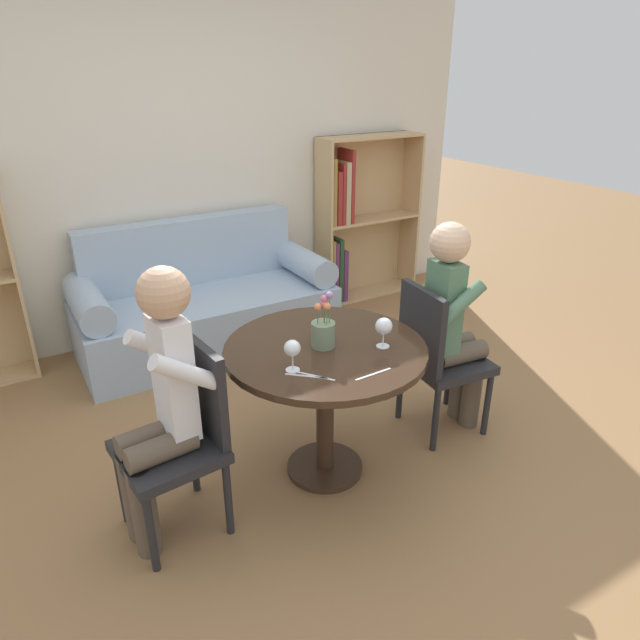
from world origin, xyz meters
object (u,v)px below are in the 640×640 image
(chair_left, at_px, (183,433))
(person_left, at_px, (160,403))
(couch, at_px, (205,306))
(wine_glass_right, at_px, (384,327))
(chair_right, at_px, (437,354))
(wine_glass_left, at_px, (292,349))
(bookshelf_right, at_px, (354,221))
(person_right, at_px, (453,323))
(flower_vase, at_px, (323,330))

(chair_left, xyz_separation_m, person_left, (-0.09, -0.01, 0.19))
(couch, bearing_deg, person_left, -115.02)
(chair_left, relative_size, wine_glass_right, 6.02)
(couch, relative_size, chair_left, 2.06)
(chair_right, height_order, person_left, person_left)
(wine_glass_left, bearing_deg, chair_left, 164.74)
(couch, xyz_separation_m, person_left, (-0.81, -1.74, 0.38))
(bookshelf_right, relative_size, wine_glass_left, 9.63)
(couch, xyz_separation_m, bookshelf_right, (1.52, 0.27, 0.39))
(couch, distance_m, person_right, 1.96)
(chair_left, relative_size, flower_vase, 3.23)
(person_left, relative_size, wine_glass_right, 8.48)
(wine_glass_left, distance_m, flower_vase, 0.27)
(person_right, bearing_deg, couch, 30.63)
(couch, height_order, flower_vase, flower_vase)
(bookshelf_right, bearing_deg, chair_right, -111.49)
(chair_right, relative_size, flower_vase, 3.23)
(bookshelf_right, relative_size, flower_vase, 5.11)
(couch, height_order, wine_glass_left, couch)
(couch, bearing_deg, wine_glass_right, -82.80)
(person_right, height_order, wine_glass_left, person_right)
(chair_left, xyz_separation_m, wine_glass_left, (0.48, -0.13, 0.34))
(wine_glass_left, relative_size, flower_vase, 0.53)
(chair_left, bearing_deg, flower_vase, 84.37)
(bookshelf_right, relative_size, chair_right, 1.58)
(bookshelf_right, distance_m, chair_left, 3.01)
(bookshelf_right, height_order, chair_right, bookshelf_right)
(couch, xyz_separation_m, wine_glass_left, (-0.24, -1.86, 0.53))
(chair_left, xyz_separation_m, person_right, (1.54, -0.02, 0.18))
(wine_glass_left, xyz_separation_m, flower_vase, (0.24, 0.13, -0.02))
(bookshelf_right, bearing_deg, wine_glass_left, -129.58)
(wine_glass_left, bearing_deg, person_left, 168.34)
(couch, distance_m, chair_right, 1.89)
(person_right, bearing_deg, chair_right, 86.13)
(couch, xyz_separation_m, wine_glass_right, (0.24, -1.87, 0.53))
(couch, height_order, person_right, person_right)
(chair_right, xyz_separation_m, wine_glass_right, (-0.49, -0.14, 0.34))
(bookshelf_right, bearing_deg, wine_glass_right, -120.79)
(flower_vase, bearing_deg, chair_left, -179.91)
(wine_glass_left, bearing_deg, wine_glass_right, -2.09)
(person_left, bearing_deg, chair_right, 84.56)
(flower_vase, bearing_deg, couch, 89.78)
(wine_glass_right, height_order, flower_vase, flower_vase)
(bookshelf_right, xyz_separation_m, person_left, (-2.33, -2.01, -0.01))
(couch, height_order, person_left, person_left)
(person_right, height_order, wine_glass_right, person_right)
(bookshelf_right, relative_size, person_right, 1.14)
(wine_glass_left, relative_size, wine_glass_right, 0.99)
(bookshelf_right, distance_m, wine_glass_right, 2.51)
(chair_left, height_order, chair_right, same)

